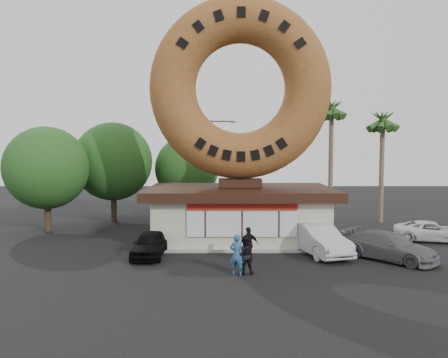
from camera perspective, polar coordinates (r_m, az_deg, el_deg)
ground at (r=21.31m, az=2.71°, el=-11.36°), size 90.00×90.00×0.00m
donut_shop at (r=26.81m, az=2.10°, el=-4.32°), size 11.20×7.20×3.80m
giant_donut at (r=26.79m, az=2.14°, el=11.75°), size 10.92×2.78×10.92m
tree_west at (r=34.59m, az=-14.29°, el=2.22°), size 6.00×6.00×7.65m
tree_mid at (r=35.68m, az=-4.88°, el=1.38°), size 5.20×5.20×6.63m
tree_far at (r=31.89m, az=-22.17°, el=1.35°), size 5.60×5.60×7.14m
palm_near at (r=35.67m, az=13.88°, el=8.34°), size 2.60×2.60×9.75m
palm_far at (r=35.19m, az=20.03°, el=6.76°), size 2.60×2.60×8.75m
street_lamp at (r=36.55m, az=-1.40°, el=2.18°), size 2.11×0.20×8.00m
person_left at (r=19.75m, az=1.71°, el=-9.83°), size 0.78×0.65×1.85m
person_center at (r=19.87m, az=2.68°, el=-9.89°), size 0.95×0.80×1.75m
person_right at (r=21.99m, az=3.25°, el=-8.53°), size 1.11×0.74×1.75m
car_black at (r=23.37m, az=-9.67°, el=-8.38°), size 1.65×3.89×1.31m
car_silver at (r=24.08m, az=12.14°, el=-7.68°), size 3.01×5.16×1.61m
car_grey at (r=23.89m, az=20.76°, el=-8.21°), size 4.70×4.83×1.39m
car_white at (r=29.62m, az=25.55°, el=-6.19°), size 4.70×2.98×1.21m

